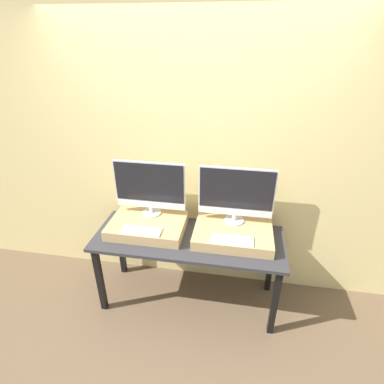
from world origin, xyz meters
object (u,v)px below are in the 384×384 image
object	(u,v)px
monitor_left	(150,187)
monitor_right	(236,194)
keyboard_left	(142,231)
keyboard_right	(232,240)

from	to	relation	value
monitor_left	monitor_right	world-z (taller)	same
monitor_left	keyboard_left	xyz separation A→B (m)	(0.00, -0.30, -0.27)
keyboard_left	keyboard_right	size ratio (longest dim) A/B	1.00
keyboard_left	monitor_left	bearing A→B (deg)	90.00
monitor_right	monitor_left	bearing A→B (deg)	180.00
keyboard_right	monitor_right	bearing A→B (deg)	90.00
keyboard_left	monitor_right	xyz separation A→B (m)	(0.76, 0.30, 0.27)
monitor_left	monitor_right	distance (m)	0.76
keyboard_left	keyboard_right	bearing A→B (deg)	0.00
monitor_right	keyboard_right	distance (m)	0.40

